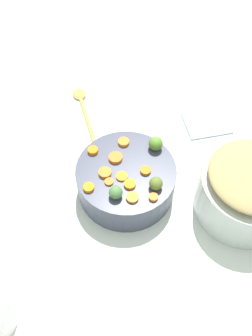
{
  "coord_description": "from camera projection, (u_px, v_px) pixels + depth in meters",
  "views": [
    {
      "loc": [
        0.54,
        -0.31,
        0.97
      ],
      "look_at": [
        0.03,
        -0.02,
        0.13
      ],
      "focal_mm": 39.34,
      "sensor_mm": 36.0,
      "label": 1
    }
  ],
  "objects": [
    {
      "name": "carrot_slice_6",
      "position": [
        89.0,
        187.0,
        0.99
      ],
      "size": [
        0.04,
        0.04,
        0.01
      ],
      "primitive_type": "cylinder",
      "rotation": [
        0.0,
        0.0,
        2.35
      ],
      "color": "orange",
      "rests_on": "serving_bowl_carrots"
    },
    {
      "name": "brussels_sprout_0",
      "position": [
        156.0,
        144.0,
        1.06
      ],
      "size": [
        0.04,
        0.04,
        0.04
      ],
      "primitive_type": "sphere",
      "color": "#55872D",
      "rests_on": "serving_bowl_carrots"
    },
    {
      "name": "carrot_slice_2",
      "position": [
        146.0,
        171.0,
        1.03
      ],
      "size": [
        0.03,
        0.03,
        0.01
      ],
      "primitive_type": "cylinder",
      "rotation": [
        0.0,
        0.0,
        1.46
      ],
      "color": "orange",
      "rests_on": "serving_bowl_carrots"
    },
    {
      "name": "carrot_slice_8",
      "position": [
        93.0,
        150.0,
        1.07
      ],
      "size": [
        0.04,
        0.04,
        0.01
      ],
      "primitive_type": "cylinder",
      "rotation": [
        0.0,
        0.0,
        2.04
      ],
      "color": "orange",
      "rests_on": "serving_bowl_carrots"
    },
    {
      "name": "carrot_slice_9",
      "position": [
        122.0,
        176.0,
        1.02
      ],
      "size": [
        0.05,
        0.05,
        0.01
      ],
      "primitive_type": "cylinder",
      "rotation": [
        0.0,
        0.0,
        4.02
      ],
      "color": "orange",
      "rests_on": "serving_bowl_carrots"
    },
    {
      "name": "carrot_slice_1",
      "position": [
        132.0,
        197.0,
        0.98
      ],
      "size": [
        0.04,
        0.04,
        0.01
      ],
      "primitive_type": "cylinder",
      "rotation": [
        0.0,
        0.0,
        0.46
      ],
      "color": "orange",
      "rests_on": "serving_bowl_carrots"
    },
    {
      "name": "metal_pot",
      "position": [
        245.0,
        194.0,
        1.02
      ],
      "size": [
        0.27,
        0.27,
        0.14
      ],
      "primitive_type": "cylinder",
      "color": "#B3BCB6",
      "rests_on": "tabletop"
    },
    {
      "name": "carrot_slice_7",
      "position": [
        109.0,
        182.0,
        1.01
      ],
      "size": [
        0.03,
        0.03,
        0.01
      ],
      "primitive_type": "cylinder",
      "rotation": [
        0.0,
        0.0,
        3.28
      ],
      "color": "orange",
      "rests_on": "serving_bowl_carrots"
    },
    {
      "name": "brussels_sprout_2",
      "position": [
        116.0,
        192.0,
        0.97
      ],
      "size": [
        0.04,
        0.04,
        0.04
      ],
      "primitive_type": "sphere",
      "color": "#4C7A41",
      "rests_on": "serving_bowl_carrots"
    },
    {
      "name": "serving_bowl_carrots",
      "position": [
        126.0,
        180.0,
        1.08
      ],
      "size": [
        0.29,
        0.29,
        0.1
      ],
      "primitive_type": "cylinder",
      "color": "#3A3E51",
      "rests_on": "tabletop"
    },
    {
      "name": "wooden_spoon",
      "position": [
        83.0,
        106.0,
        1.31
      ],
      "size": [
        0.31,
        0.1,
        0.01
      ],
      "color": "#B98E48",
      "rests_on": "tabletop"
    },
    {
      "name": "dish_towel",
      "position": [
        206.0,
        123.0,
        1.27
      ],
      "size": [
        0.16,
        0.18,
        0.01
      ],
      "primitive_type": "cube",
      "rotation": [
        0.0,
        0.0,
        -0.3
      ],
      "color": "#9AA4BE",
      "rests_on": "tabletop"
    },
    {
      "name": "carrot_slice_10",
      "position": [
        130.0,
        184.0,
        1.0
      ],
      "size": [
        0.04,
        0.04,
        0.01
      ],
      "primitive_type": "cylinder",
      "rotation": [
        0.0,
        0.0,
        0.31
      ],
      "color": "orange",
      "rests_on": "serving_bowl_carrots"
    },
    {
      "name": "tabletop",
      "position": [
        129.0,
        181.0,
        1.15
      ],
      "size": [
        2.4,
        2.4,
        0.02
      ],
      "primitive_type": "cube",
      "color": "silver",
      "rests_on": "ground"
    },
    {
      "name": "carrot_slice_5",
      "position": [
        105.0,
        173.0,
        1.02
      ],
      "size": [
        0.05,
        0.05,
        0.01
      ],
      "primitive_type": "cylinder",
      "rotation": [
        0.0,
        0.0,
        1.05
      ],
      "color": "orange",
      "rests_on": "serving_bowl_carrots"
    },
    {
      "name": "carrot_slice_0",
      "position": [
        124.0,
        142.0,
        1.09
      ],
      "size": [
        0.05,
        0.05,
        0.01
      ],
      "primitive_type": "cylinder",
      "rotation": [
        0.0,
        0.0,
        2.48
      ],
      "color": "orange",
      "rests_on": "serving_bowl_carrots"
    },
    {
      "name": "carrot_slice_3",
      "position": [
        153.0,
        197.0,
        0.98
      ],
      "size": [
        0.03,
        0.03,
        0.01
      ],
      "primitive_type": "cylinder",
      "rotation": [
        0.0,
        0.0,
        4.48
      ],
      "color": "orange",
      "rests_on": "serving_bowl_carrots"
    },
    {
      "name": "brussels_sprout_1",
      "position": [
        156.0,
        184.0,
        0.99
      ],
      "size": [
        0.04,
        0.04,
        0.04
      ],
      "primitive_type": "sphere",
      "color": "#5A7029",
      "rests_on": "serving_bowl_carrots"
    },
    {
      "name": "carrot_slice_4",
      "position": [
        116.0,
        158.0,
        1.05
      ],
      "size": [
        0.06,
        0.06,
        0.01
      ],
      "primitive_type": "cylinder",
      "rotation": [
        0.0,
        0.0,
        2.43
      ],
      "color": "orange",
      "rests_on": "serving_bowl_carrots"
    }
  ]
}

